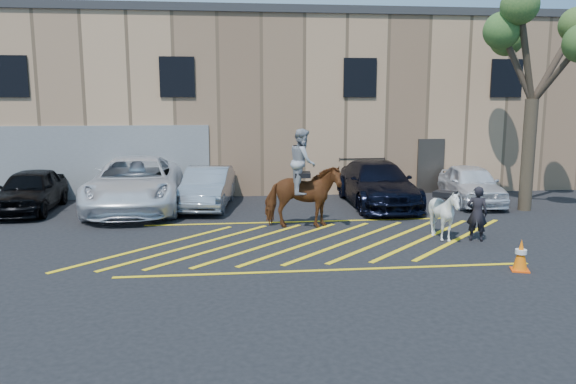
{
  "coord_description": "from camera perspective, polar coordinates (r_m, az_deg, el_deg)",
  "views": [
    {
      "loc": [
        -2.27,
        -14.8,
        3.87
      ],
      "look_at": [
        -0.58,
        0.2,
        1.3
      ],
      "focal_mm": 35.0,
      "sensor_mm": 36.0,
      "label": 1
    }
  ],
  "objects": [
    {
      "name": "car_silver_sedan",
      "position": [
        19.98,
        -8.17,
        0.45
      ],
      "size": [
        2.04,
        4.46,
        1.42
      ],
      "primitive_type": "imported",
      "rotation": [
        0.0,
        0.0,
        -0.13
      ],
      "color": "#9499A2",
      "rests_on": "ground"
    },
    {
      "name": "ground",
      "position": [
        15.47,
        2.22,
        -4.84
      ],
      "size": [
        90.0,
        90.0,
        0.0
      ],
      "primitive_type": "plane",
      "color": "black",
      "rests_on": "ground"
    },
    {
      "name": "car_blue_suv",
      "position": [
        20.41,
        9.04,
        0.84
      ],
      "size": [
        2.21,
        5.41,
        1.57
      ],
      "primitive_type": "imported",
      "rotation": [
        0.0,
        0.0,
        -0.0
      ],
      "color": "black",
      "rests_on": "ground"
    },
    {
      "name": "hatching_zone",
      "position": [
        15.18,
        2.39,
        -5.1
      ],
      "size": [
        12.6,
        5.12,
        0.01
      ],
      "color": "yellow",
      "rests_on": "ground"
    },
    {
      "name": "mounted_bay",
      "position": [
        16.59,
        1.48,
        0.37
      ],
      "size": [
        2.33,
        1.24,
        2.95
      ],
      "color": "brown",
      "rests_on": "ground"
    },
    {
      "name": "handler",
      "position": [
        16.0,
        18.65,
        -2.09
      ],
      "size": [
        0.65,
        0.56,
        1.5
      ],
      "primitive_type": "imported",
      "rotation": [
        0.0,
        0.0,
        2.7
      ],
      "color": "black",
      "rests_on": "ground"
    },
    {
      "name": "car_white_suv",
      "position": [
        21.61,
        18.09,
        0.76
      ],
      "size": [
        2.19,
        4.33,
        1.41
      ],
      "primitive_type": "imported",
      "rotation": [
        0.0,
        0.0,
        -0.13
      ],
      "color": "white",
      "rests_on": "ground"
    },
    {
      "name": "warehouse",
      "position": [
        26.89,
        -1.64,
        9.19
      ],
      "size": [
        32.42,
        10.2,
        7.3
      ],
      "color": "tan",
      "rests_on": "ground"
    },
    {
      "name": "tree",
      "position": [
        20.79,
        23.88,
        13.88
      ],
      "size": [
        3.99,
        4.37,
        7.31
      ],
      "color": "#4B3D2D",
      "rests_on": "ground"
    },
    {
      "name": "car_white_pickup",
      "position": [
        20.14,
        -15.22,
        0.84
      ],
      "size": [
        3.19,
        6.58,
        1.8
      ],
      "primitive_type": "imported",
      "rotation": [
        0.0,
        0.0,
        0.03
      ],
      "color": "white",
      "rests_on": "ground"
    },
    {
      "name": "traffic_cone",
      "position": [
        13.7,
        22.57,
        -5.92
      ],
      "size": [
        0.48,
        0.48,
        0.73
      ],
      "color": "#FF4B0A",
      "rests_on": "ground"
    },
    {
      "name": "saddled_white",
      "position": [
        15.82,
        15.59,
        -2.16
      ],
      "size": [
        1.72,
        1.74,
        1.43
      ],
      "color": "white",
      "rests_on": "ground"
    },
    {
      "name": "car_black_suv",
      "position": [
        20.98,
        -24.7,
        0.15
      ],
      "size": [
        1.8,
        4.29,
        1.45
      ],
      "primitive_type": "imported",
      "rotation": [
        0.0,
        0.0,
        0.02
      ],
      "color": "black",
      "rests_on": "ground"
    }
  ]
}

